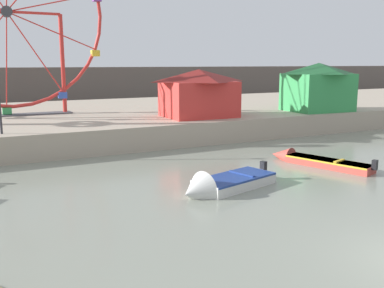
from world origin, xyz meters
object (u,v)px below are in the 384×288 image
object	(u,v)px
motorboat_pale_grey	(219,185)
carnival_booth_red_striped	(199,92)
motorboat_faded_red	(311,160)
carnival_booth_green_kiosk	(318,86)
ferris_wheel_red_frame	(7,15)

from	to	relation	value
motorboat_pale_grey	carnival_booth_red_striped	xyz separation A→B (m)	(5.11, 11.35, 2.76)
motorboat_faded_red	carnival_booth_green_kiosk	bearing A→B (deg)	-61.75
carnival_booth_green_kiosk	ferris_wheel_red_frame	bearing A→B (deg)	164.58
motorboat_faded_red	motorboat_pale_grey	world-z (taller)	motorboat_pale_grey
carnival_booth_red_striped	motorboat_faded_red	bearing A→B (deg)	-80.53
ferris_wheel_red_frame	carnival_booth_red_striped	size ratio (longest dim) A/B	2.65
motorboat_pale_grey	ferris_wheel_red_frame	xyz separation A→B (m)	(-5.69, 17.61, 7.70)
ferris_wheel_red_frame	carnival_booth_green_kiosk	xyz separation A→B (m)	(20.28, -7.06, -4.73)
motorboat_pale_grey	carnival_booth_green_kiosk	world-z (taller)	carnival_booth_green_kiosk
motorboat_faded_red	carnival_booth_green_kiosk	size ratio (longest dim) A/B	1.07
carnival_booth_red_striped	motorboat_pale_grey	bearing A→B (deg)	-112.26
carnival_booth_green_kiosk	carnival_booth_red_striped	size ratio (longest dim) A/B	1.02
carnival_booth_green_kiosk	motorboat_faded_red	bearing A→B (deg)	-129.85
carnival_booth_red_striped	ferris_wheel_red_frame	bearing A→B (deg)	151.86
ferris_wheel_red_frame	motorboat_faded_red	bearing A→B (deg)	-52.54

